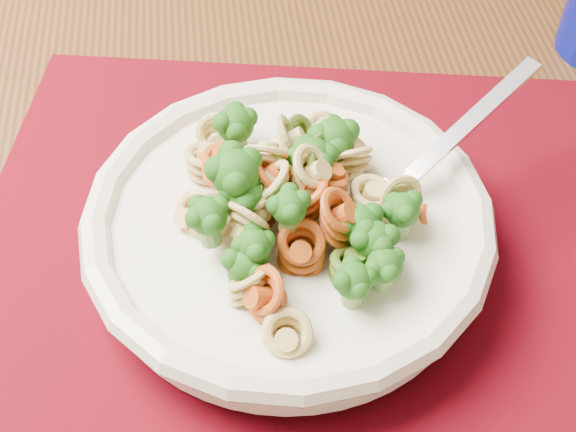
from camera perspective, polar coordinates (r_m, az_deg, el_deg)
name	(u,v)px	position (r m, az deg, el deg)	size (l,w,h in m)	color
dining_table	(346,264)	(0.65, 4.16, -3.46)	(1.58, 1.23, 0.75)	#553418
placemat	(312,236)	(0.53, 1.71, -1.45)	(0.45, 0.35, 0.00)	#51030B
pasta_bowl	(288,227)	(0.50, 0.00, -0.78)	(0.26, 0.26, 0.05)	white
pasta_broccoli_heap	(288,210)	(0.49, 0.00, 0.46)	(0.22, 0.22, 0.06)	tan
fork	(382,203)	(0.49, 6.70, 0.95)	(0.19, 0.02, 0.01)	silver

